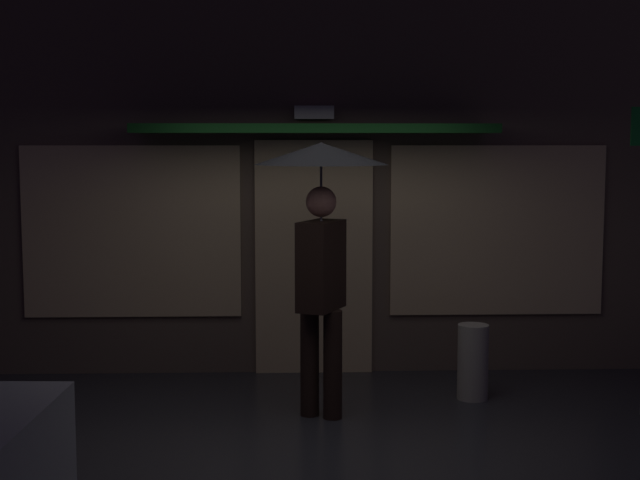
# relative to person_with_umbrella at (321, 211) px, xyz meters

# --- Properties ---
(ground_plane) EXTENTS (18.00, 18.00, 0.00)m
(ground_plane) POSITION_rel_person_with_umbrella_xyz_m (-0.02, -0.76, -1.65)
(ground_plane) COLOR #2D2D33
(building_facade) EXTENTS (8.74, 1.00, 4.34)m
(building_facade) POSITION_rel_person_with_umbrella_xyz_m (-0.02, 1.58, 0.50)
(building_facade) COLOR brown
(building_facade) RESTS_ON ground
(person_with_umbrella) EXTENTS (1.04, 1.04, 2.18)m
(person_with_umbrella) POSITION_rel_person_with_umbrella_xyz_m (0.00, 0.00, 0.00)
(person_with_umbrella) COLOR black
(person_with_umbrella) RESTS_ON ground
(sidewalk_bollard) EXTENTS (0.26, 0.26, 0.64)m
(sidewalk_bollard) POSITION_rel_person_with_umbrella_xyz_m (1.31, 0.47, -1.33)
(sidewalk_bollard) COLOR #B2A899
(sidewalk_bollard) RESTS_ON ground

